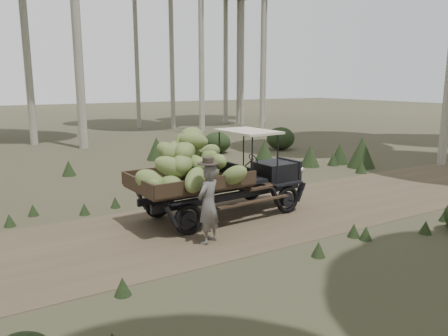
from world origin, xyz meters
The scene contains 5 objects.
ground centered at (0.00, 0.00, 0.00)m, with size 120.00×120.00×0.00m, color #473D2B.
dirt_track centered at (0.00, 0.00, 0.00)m, with size 70.00×4.00×0.01m, color brown.
banana_truck centered at (0.56, 0.41, 1.33)m, with size 4.78×2.46×2.30m.
farmer centered at (-0.08, -0.96, 0.85)m, with size 0.71×0.63×1.79m.
undergrowth centered at (1.85, -1.01, 0.54)m, with size 21.11×20.77×1.36m.
Camera 1 is at (-4.22, -8.42, 3.26)m, focal length 35.00 mm.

